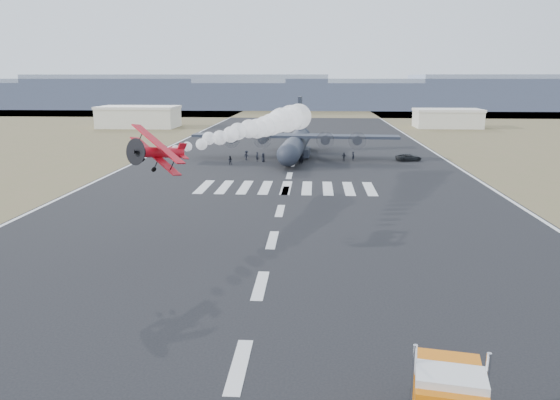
# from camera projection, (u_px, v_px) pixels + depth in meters

# --- Properties ---
(ground) EXTENTS (500.00, 500.00, 0.00)m
(ground) POSITION_uv_depth(u_px,v_px,m) (239.00, 366.00, 30.13)
(ground) COLOR black
(ground) RESTS_ON ground
(scrub_far) EXTENTS (500.00, 80.00, 0.00)m
(scrub_far) POSITION_uv_depth(u_px,v_px,m) (306.00, 112.00, 254.07)
(scrub_far) COLOR brown
(scrub_far) RESTS_ON ground
(runway_markings) EXTENTS (60.00, 260.00, 0.01)m
(runway_markings) POSITION_uv_depth(u_px,v_px,m) (289.00, 176.00, 88.55)
(runway_markings) COLOR silver
(runway_markings) RESTS_ON ground
(ridge_seg_b) EXTENTS (150.00, 50.00, 15.00)m
(ridge_seg_b) POSITION_uv_depth(u_px,v_px,m) (63.00, 93.00, 289.62)
(ridge_seg_b) COLOR gray
(ridge_seg_b) RESTS_ON ground
(ridge_seg_c) EXTENTS (150.00, 50.00, 17.00)m
(ridge_seg_c) POSITION_uv_depth(u_px,v_px,m) (183.00, 91.00, 285.41)
(ridge_seg_c) COLOR gray
(ridge_seg_c) RESTS_ON ground
(ridge_seg_d) EXTENTS (150.00, 50.00, 13.00)m
(ridge_seg_d) POSITION_uv_depth(u_px,v_px,m) (307.00, 95.00, 281.85)
(ridge_seg_d) COLOR gray
(ridge_seg_d) RESTS_ON ground
(ridge_seg_e) EXTENTS (150.00, 50.00, 15.00)m
(ridge_seg_e) POSITION_uv_depth(u_px,v_px,m) (435.00, 94.00, 277.64)
(ridge_seg_e) COLOR gray
(ridge_seg_e) RESTS_ON ground
(hangar_left) EXTENTS (24.50, 14.50, 6.70)m
(hangar_left) POSITION_uv_depth(u_px,v_px,m) (139.00, 117.00, 173.76)
(hangar_left) COLOR beige
(hangar_left) RESTS_ON ground
(hangar_right) EXTENTS (20.50, 12.50, 5.90)m
(hangar_right) POSITION_uv_depth(u_px,v_px,m) (447.00, 118.00, 172.69)
(hangar_right) COLOR beige
(hangar_right) RESTS_ON ground
(aerobatic_biplane) EXTENTS (5.81, 6.04, 4.38)m
(aerobatic_biplane) POSITION_uv_depth(u_px,v_px,m) (158.00, 152.00, 48.12)
(aerobatic_biplane) COLOR red
(smoke_trail) EXTENTS (12.65, 38.56, 4.07)m
(smoke_trail) POSITION_uv_depth(u_px,v_px,m) (280.00, 121.00, 77.80)
(smoke_trail) COLOR white
(transport_aircraft) EXTENTS (40.13, 33.04, 11.59)m
(transport_aircraft) POSITION_uv_depth(u_px,v_px,m) (296.00, 143.00, 107.85)
(transport_aircraft) COLOR #222934
(transport_aircraft) RESTS_ON ground
(support_vehicle) EXTENTS (5.28, 3.45, 1.35)m
(support_vehicle) POSITION_uv_depth(u_px,v_px,m) (409.00, 157.00, 104.16)
(support_vehicle) COLOR black
(support_vehicle) RESTS_ON ground
(crew_a) EXTENTS (0.71, 0.77, 1.69)m
(crew_a) POSITION_uv_depth(u_px,v_px,m) (353.00, 156.00, 104.55)
(crew_a) COLOR black
(crew_a) RESTS_ON ground
(crew_b) EXTENTS (0.86, 0.60, 1.65)m
(crew_b) POSITION_uv_depth(u_px,v_px,m) (230.00, 160.00, 99.51)
(crew_b) COLOR black
(crew_b) RESTS_ON ground
(crew_c) EXTENTS (1.21, 1.14, 1.76)m
(crew_c) POSITION_uv_depth(u_px,v_px,m) (246.00, 155.00, 105.43)
(crew_c) COLOR black
(crew_c) RESTS_ON ground
(crew_d) EXTENTS (1.05, 0.63, 1.70)m
(crew_d) POSITION_uv_depth(u_px,v_px,m) (344.00, 157.00, 103.57)
(crew_d) COLOR black
(crew_d) RESTS_ON ground
(crew_e) EXTENTS (0.86, 0.96, 1.67)m
(crew_e) POSITION_uv_depth(u_px,v_px,m) (263.00, 157.00, 102.84)
(crew_e) COLOR black
(crew_e) RESTS_ON ground
(crew_f) EXTENTS (1.53, 0.57, 1.63)m
(crew_f) POSITION_uv_depth(u_px,v_px,m) (301.00, 160.00, 100.19)
(crew_f) COLOR black
(crew_f) RESTS_ON ground
(crew_g) EXTENTS (0.83, 0.85, 1.79)m
(crew_g) POSITION_uv_depth(u_px,v_px,m) (257.00, 157.00, 103.24)
(crew_g) COLOR black
(crew_g) RESTS_ON ground
(crew_h) EXTENTS (0.85, 0.99, 1.73)m
(crew_h) POSITION_uv_depth(u_px,v_px,m) (303.00, 158.00, 102.06)
(crew_h) COLOR black
(crew_h) RESTS_ON ground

